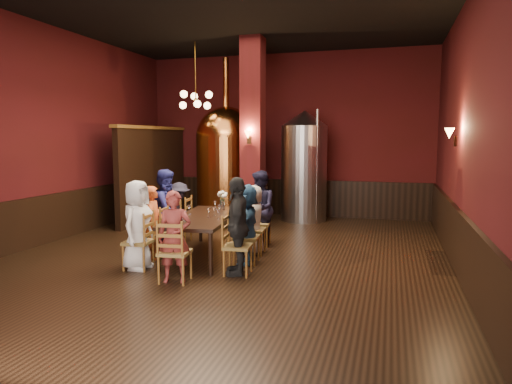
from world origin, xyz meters
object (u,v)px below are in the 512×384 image
(steel_vessel, at_px, (304,166))
(copper_kettle, at_px, (227,162))
(dining_table, at_px, (205,219))
(rose_vase, at_px, (222,197))
(person_2, at_px, (167,210))
(person_0, at_px, (137,225))
(person_1, at_px, (154,222))

(steel_vessel, bearing_deg, copper_kettle, -169.29)
(dining_table, xyz_separation_m, rose_vase, (-0.03, 1.00, 0.30))
(person_2, bearing_deg, rose_vase, -48.24)
(copper_kettle, bearing_deg, steel_vessel, 10.71)
(person_0, height_order, copper_kettle, copper_kettle)
(person_2, xyz_separation_m, rose_vase, (0.85, 0.76, 0.20))
(copper_kettle, height_order, rose_vase, copper_kettle)
(person_0, xyz_separation_m, copper_kettle, (-0.21, 4.87, 0.81))
(steel_vessel, distance_m, rose_vase, 3.39)
(rose_vase, bearing_deg, person_0, -108.83)
(copper_kettle, bearing_deg, rose_vase, -71.66)
(person_2, distance_m, steel_vessel, 4.44)
(person_0, relative_size, copper_kettle, 0.35)
(dining_table, distance_m, copper_kettle, 4.00)
(dining_table, bearing_deg, rose_vase, 85.74)
(steel_vessel, bearing_deg, person_1, -112.25)
(person_0, bearing_deg, steel_vessel, -19.42)
(person_0, height_order, person_1, person_0)
(person_0, xyz_separation_m, person_2, (-0.14, 1.32, 0.05))
(dining_table, bearing_deg, steel_vessel, 69.68)
(dining_table, relative_size, copper_kettle, 0.59)
(person_1, distance_m, steel_vessel, 5.02)
(person_2, bearing_deg, dining_table, -105.39)
(rose_vase, bearing_deg, person_1, -118.82)
(steel_vessel, height_order, rose_vase, steel_vessel)
(person_2, bearing_deg, person_0, -174.17)
(person_1, relative_size, steel_vessel, 0.46)
(person_1, relative_size, person_2, 0.84)
(person_0, relative_size, person_2, 0.94)
(steel_vessel, bearing_deg, person_2, -116.33)
(person_1, relative_size, rose_vase, 3.71)
(person_1, bearing_deg, steel_vessel, -34.25)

